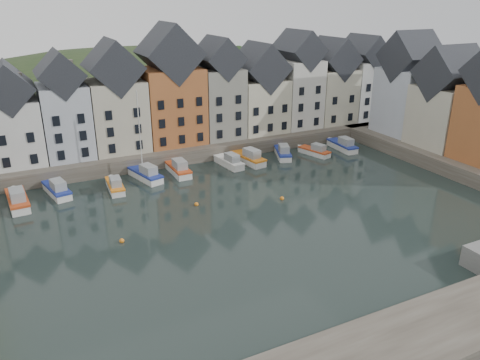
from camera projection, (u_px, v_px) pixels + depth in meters
ground at (258, 226)px, 50.40m from camera, size 260.00×260.00×0.00m
far_quay at (170, 144)px, 75.07m from camera, size 90.00×16.00×2.00m
right_quay at (473, 160)px, 67.76m from camera, size 14.00×54.00×2.00m
hillside at (137, 195)px, 103.72m from camera, size 153.60×70.40×64.00m
far_terrace at (191, 96)px, 71.84m from camera, size 72.37×8.16×17.78m
right_terrace at (448, 100)px, 68.69m from camera, size 8.30×24.25×16.36m
mooring_buoys at (205, 213)px, 53.15m from camera, size 20.50×5.50×0.50m
boat_a at (18, 200)px, 54.97m from camera, size 2.58×6.88×2.59m
boat_b at (57, 190)px, 58.08m from camera, size 3.09×6.44×2.38m
boat_c at (115, 186)px, 59.51m from camera, size 2.05×5.67×2.14m
boat_d at (146, 174)px, 62.99m from camera, size 3.51×6.67×12.19m
boat_e at (178, 169)px, 65.09m from camera, size 2.04×6.45×2.47m
boat_f at (230, 162)px, 68.02m from camera, size 2.52×6.05×2.26m
boat_g at (249, 158)px, 69.36m from camera, size 3.15×6.92×2.56m
boat_h at (283, 153)px, 71.92m from camera, size 4.01×6.33×2.33m
boat_i at (315, 151)px, 72.85m from camera, size 3.06×5.63×2.07m
boat_j at (343, 145)px, 75.34m from camera, size 2.26×6.33×2.40m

